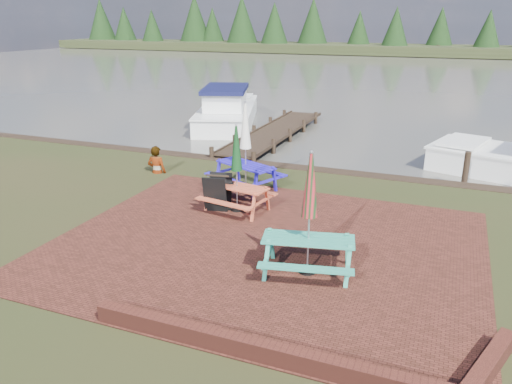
{
  "coord_description": "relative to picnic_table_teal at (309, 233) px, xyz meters",
  "views": [
    {
      "loc": [
        3.44,
        -8.21,
        4.68
      ],
      "look_at": [
        -0.44,
        1.54,
        1.0
      ],
      "focal_mm": 35.0,
      "sensor_mm": 36.0,
      "label": 1
    }
  ],
  "objects": [
    {
      "name": "boat_jetty",
      "position": [
        -7.8,
        13.19,
        -0.43
      ],
      "size": [
        4.56,
        7.51,
        2.06
      ],
      "rotation": [
        0.0,
        0.0,
        0.32
      ],
      "color": "white",
      "rests_on": "ground"
    },
    {
      "name": "water",
      "position": [
        -1.18,
        36.84,
        -0.84
      ],
      "size": [
        120.0,
        60.0,
        0.02
      ],
      "primitive_type": "cube",
      "color": "#423F38",
      "rests_on": "ground"
    },
    {
      "name": "far_treeline",
      "position": [
        -1.18,
        65.84,
        2.44
      ],
      "size": [
        120.0,
        10.0,
        8.1
      ],
      "color": "black",
      "rests_on": "ground"
    },
    {
      "name": "chalkboard",
      "position": [
        -3.04,
        2.32,
        -0.35
      ],
      "size": [
        0.62,
        0.66,
        0.96
      ],
      "rotation": [
        0.0,
        0.0,
        0.18
      ],
      "color": "black",
      "rests_on": "ground"
    },
    {
      "name": "ground",
      "position": [
        -1.18,
        -0.16,
        -0.84
      ],
      "size": [
        120.0,
        120.0,
        0.0
      ],
      "primitive_type": "plane",
      "color": "black",
      "rests_on": "ground"
    },
    {
      "name": "person",
      "position": [
        -6.3,
        4.6,
        0.02
      ],
      "size": [
        0.66,
        0.46,
        1.72
      ],
      "primitive_type": "imported",
      "rotation": [
        0.0,
        0.0,
        3.21
      ],
      "color": "gray",
      "rests_on": "ground"
    },
    {
      "name": "paving",
      "position": [
        -1.18,
        0.84,
        -0.83
      ],
      "size": [
        9.0,
        7.5,
        0.02
      ],
      "primitive_type": "cube",
      "color": "#381912",
      "rests_on": "ground"
    },
    {
      "name": "picnic_table_blue",
      "position": [
        -3.03,
        4.14,
        0.03
      ],
      "size": [
        2.3,
        2.2,
        2.5
      ],
      "rotation": [
        0.0,
        0.0,
        -0.42
      ],
      "color": "#2317B0",
      "rests_on": "ground"
    },
    {
      "name": "picnic_table_teal",
      "position": [
        0.0,
        0.0,
        0.0
      ],
      "size": [
        2.02,
        1.88,
        2.41
      ],
      "rotation": [
        0.0,
        0.0,
        0.21
      ],
      "color": "#2B8B74",
      "rests_on": "ground"
    },
    {
      "name": "picnic_table_red",
      "position": [
        -2.58,
        2.5,
        -0.07
      ],
      "size": [
        1.83,
        1.68,
        2.22
      ],
      "rotation": [
        0.0,
        0.0,
        -0.18
      ],
      "color": "#BD4D30",
      "rests_on": "ground"
    },
    {
      "name": "brick_wall",
      "position": [
        0.97,
        -2.57,
        -0.69
      ],
      "size": [
        6.21,
        1.79,
        0.3
      ],
      "color": "#4C1E16",
      "rests_on": "ground"
    },
    {
      "name": "jetty",
      "position": [
        -4.68,
        11.12,
        -0.73
      ],
      "size": [
        1.76,
        9.08,
        1.0
      ],
      "color": "black",
      "rests_on": "ground"
    }
  ]
}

